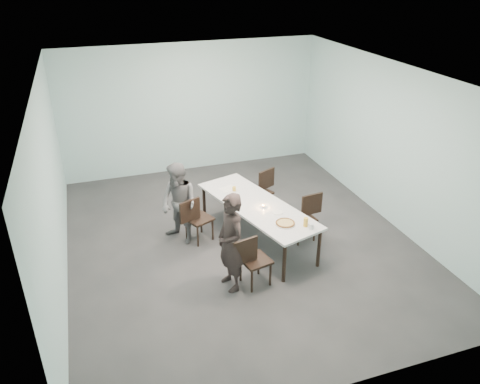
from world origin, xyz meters
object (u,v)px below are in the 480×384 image
object	(u,v)px
beer_glass	(306,222)
table	(257,207)
chair_near_left	(251,258)
chair_near_right	(306,214)
tealight	(264,206)
amber_tumbler	(234,189)
diner_far	(179,204)
chair_far_left	(195,217)
water_tumbler	(311,226)
chair_far_right	(263,188)
side_plate	(277,212)
pizza	(285,223)
diner_near	(231,243)

from	to	relation	value
beer_glass	table	bearing A→B (deg)	116.73
table	chair_near_left	distance (m)	1.31
table	chair_near_right	distance (m)	0.92
beer_glass	tealight	distance (m)	0.91
amber_tumbler	chair_near_left	bearing A→B (deg)	-99.82
diner_far	tealight	world-z (taller)	diner_far
chair_far_left	water_tumbler	xyz separation A→B (m)	(1.58, -1.39, 0.29)
tealight	chair_near_right	bearing A→B (deg)	-2.78
chair_near_right	water_tumbler	distance (m)	0.97
chair_far_left	beer_glass	xyz separation A→B (m)	(1.52, -1.29, 0.32)
chair_near_left	tealight	xyz separation A→B (m)	(0.60, 1.03, 0.27)
chair_far_left	chair_far_right	size ratio (longest dim) A/B	1.00
chair_near_right	chair_far_right	distance (m)	1.28
chair_far_left	tealight	world-z (taller)	chair_far_left
water_tumbler	tealight	distance (m)	1.02
chair_near_right	side_plate	world-z (taller)	chair_near_right
pizza	tealight	distance (m)	0.65
table	amber_tumbler	size ratio (longest dim) A/B	34.35
chair_near_left	water_tumbler	size ratio (longest dim) A/B	9.67
water_tumbler	chair_near_right	bearing A→B (deg)	68.06
water_tumbler	amber_tumbler	bearing A→B (deg)	113.95
chair_near_left	tealight	bearing A→B (deg)	48.06
chair_far_right	diner_near	bearing A→B (deg)	32.51
diner_far	water_tumbler	distance (m)	2.37
chair_near_right	diner_far	bearing A→B (deg)	-23.92
table	side_plate	size ratio (longest dim) A/B	15.27
table	chair_near_right	size ratio (longest dim) A/B	3.16
tealight	water_tumbler	bearing A→B (deg)	-62.60
beer_glass	tealight	size ratio (longest dim) A/B	2.68
diner_far	amber_tumbler	xyz separation A→B (m)	(1.08, 0.18, 0.04)
pizza	side_plate	xyz separation A→B (m)	(0.03, 0.40, -0.01)
chair_near_right	tealight	size ratio (longest dim) A/B	15.54
diner_near	beer_glass	xyz separation A→B (m)	(1.32, 0.16, 0.03)
water_tumbler	chair_far_right	bearing A→B (deg)	90.65
chair_near_right	diner_far	world-z (taller)	diner_far
water_tumbler	amber_tumbler	size ratio (longest dim) A/B	1.12
chair_near_right	side_plate	size ratio (longest dim) A/B	4.83
chair_far_right	amber_tumbler	distance (m)	0.88
diner_far	table	bearing A→B (deg)	38.26
chair_far_left	pizza	size ratio (longest dim) A/B	2.56
chair_far_left	chair_far_right	xyz separation A→B (m)	(1.55, 0.69, 0.00)
chair_near_left	chair_far_right	size ratio (longest dim) A/B	1.00
side_plate	table	bearing A→B (deg)	119.34
pizza	tealight	bearing A→B (deg)	101.46
chair_near_left	pizza	xyz separation A→B (m)	(0.73, 0.39, 0.27)
tealight	amber_tumbler	xyz separation A→B (m)	(-0.28, 0.79, 0.02)
chair_near_right	amber_tumbler	world-z (taller)	chair_near_right
chair_near_left	table	bearing A→B (deg)	53.83
table	amber_tumbler	distance (m)	0.68
chair_near_left	chair_far_left	world-z (taller)	same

